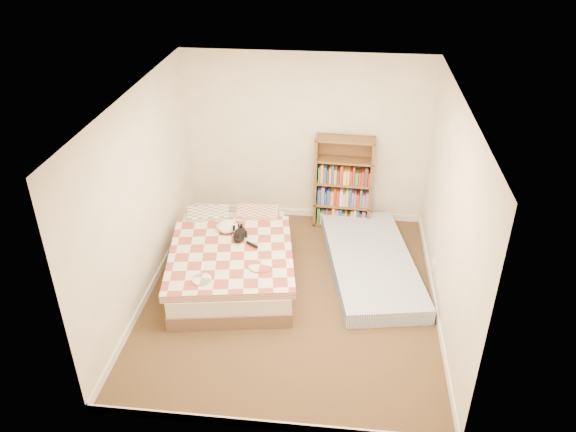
# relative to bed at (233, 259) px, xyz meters

# --- Properties ---
(room) EXTENTS (3.51, 4.01, 2.51)m
(room) POSITION_rel_bed_xyz_m (0.78, -0.34, 0.95)
(room) COLOR #4C3220
(room) RESTS_ON ground
(bed) EXTENTS (1.76, 2.25, 0.55)m
(bed) POSITION_rel_bed_xyz_m (0.00, 0.00, 0.00)
(bed) COLOR brown
(bed) RESTS_ON room
(bookshelf) EXTENTS (0.84, 0.32, 1.38)m
(bookshelf) POSITION_rel_bed_xyz_m (1.35, 1.48, 0.27)
(bookshelf) COLOR brown
(bookshelf) RESTS_ON room
(floor_mattress) EXTENTS (1.42, 2.43, 0.21)m
(floor_mattress) POSITION_rel_bed_xyz_m (1.77, 0.33, -0.15)
(floor_mattress) COLOR #6B82B3
(floor_mattress) RESTS_ON room
(black_cat) EXTENTS (0.29, 0.58, 0.13)m
(black_cat) POSITION_rel_bed_xyz_m (0.08, 0.16, 0.30)
(black_cat) COLOR black
(black_cat) RESTS_ON bed
(white_dog) EXTENTS (0.33, 0.35, 0.14)m
(white_dog) POSITION_rel_bed_xyz_m (-0.11, 0.29, 0.31)
(white_dog) COLOR white
(white_dog) RESTS_ON bed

